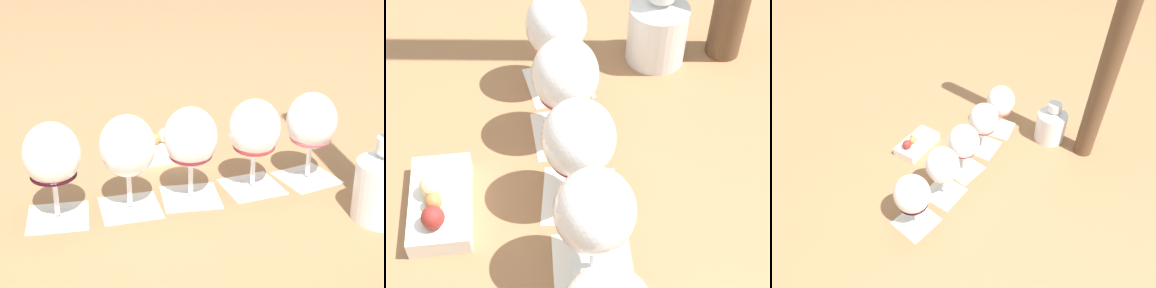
{
  "view_description": "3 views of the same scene",
  "coord_description": "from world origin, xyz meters",
  "views": [
    {
      "loc": [
        -0.4,
        0.9,
        0.53
      ],
      "look_at": [
        -0.0,
        0.01,
        0.11
      ],
      "focal_mm": 55.0,
      "sensor_mm": 36.0,
      "label": 1
    },
    {
      "loc": [
        0.42,
        0.3,
        0.68
      ],
      "look_at": [
        -0.0,
        0.01,
        0.11
      ],
      "focal_mm": 55.0,
      "sensor_mm": 36.0,
      "label": 2
    },
    {
      "loc": [
        0.2,
        0.76,
        0.83
      ],
      "look_at": [
        -0.0,
        0.01,
        0.11
      ],
      "focal_mm": 32.0,
      "sensor_mm": 36.0,
      "label": 3
    }
  ],
  "objects": [
    {
      "name": "tasting_card_3",
      "position": [
        0.08,
        0.09,
        0.0
      ],
      "size": [
        0.15,
        0.15,
        0.0
      ],
      "color": "silver",
      "rests_on": "ground_plane"
    },
    {
      "name": "ceramic_vase",
      "position": [
        -0.34,
        -0.06,
        0.07
      ],
      "size": [
        0.1,
        0.1,
        0.15
      ],
      "color": "silver",
      "rests_on": "ground_plane"
    },
    {
      "name": "snack_dish",
      "position": [
        0.13,
        -0.14,
        0.02
      ],
      "size": [
        0.17,
        0.17,
        0.06
      ],
      "color": "white",
      "rests_on": "ground_plane"
    },
    {
      "name": "wine_glass_0",
      "position": [
        -0.18,
        -0.16,
        0.12
      ],
      "size": [
        0.1,
        0.1,
        0.18
      ],
      "color": "white",
      "rests_on": "tasting_card_0"
    },
    {
      "name": "wine_glass_3",
      "position": [
        0.08,
        0.09,
        0.12
      ],
      "size": [
        0.1,
        0.1,
        0.18
      ],
      "color": "white",
      "rests_on": "tasting_card_3"
    },
    {
      "name": "ground_plane",
      "position": [
        0.0,
        0.0,
        0.0
      ],
      "size": [
        8.0,
        8.0,
        0.0
      ],
      "primitive_type": "plane",
      "color": "#936642"
    },
    {
      "name": "wine_glass_1",
      "position": [
        -0.09,
        -0.08,
        0.12
      ],
      "size": [
        0.1,
        0.1,
        0.18
      ],
      "color": "white",
      "rests_on": "tasting_card_1"
    },
    {
      "name": "tasting_card_2",
      "position": [
        -0.0,
        0.01,
        0.0
      ],
      "size": [
        0.15,
        0.15,
        0.0
      ],
      "color": "silver",
      "rests_on": "ground_plane"
    },
    {
      "name": "wine_glass_2",
      "position": [
        -0.0,
        0.01,
        0.12
      ],
      "size": [
        0.1,
        0.1,
        0.18
      ],
      "color": "white",
      "rests_on": "tasting_card_2"
    },
    {
      "name": "tasting_card_0",
      "position": [
        -0.18,
        -0.16,
        0.0
      ],
      "size": [
        0.15,
        0.15,
        0.0
      ],
      "color": "silver",
      "rests_on": "ground_plane"
    },
    {
      "name": "tasting_card_1",
      "position": [
        -0.09,
        -0.08,
        0.0
      ],
      "size": [
        0.15,
        0.15,
        0.0
      ],
      "color": "silver",
      "rests_on": "ground_plane"
    }
  ]
}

